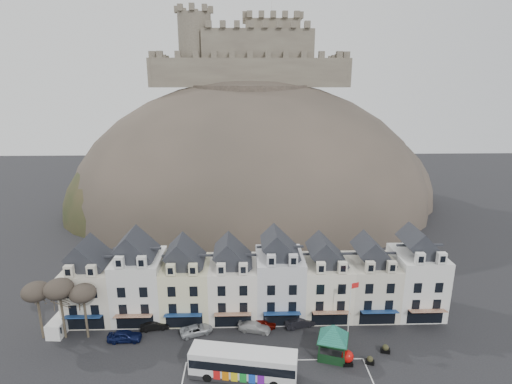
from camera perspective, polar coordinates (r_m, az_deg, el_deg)
The scene contains 20 objects.
coach_bay_markings at distance 50.96m, azimuth 3.12°, elevation -25.52°, with size 22.00×7.50×0.01m, color silver.
townhouse_terrace at distance 60.03m, azimuth 0.20°, elevation -12.44°, with size 54.40×9.35×11.80m.
castle_hill at distance 111.13m, azimuth -0.15°, elevation -1.93°, with size 100.00×76.00×68.00m.
castle at distance 113.18m, azimuth -0.67°, elevation 18.94°, with size 50.20×22.20×22.00m.
tree_left_far at distance 60.92m, azimuth -28.91°, elevation -12.41°, with size 3.61×3.61×8.24m.
tree_left_mid at distance 59.48m, azimuth -26.33°, elevation -12.36°, with size 3.78×3.78×8.64m.
tree_left_near at distance 58.63m, azimuth -23.51°, elevation -13.18°, with size 3.43×3.43×7.84m.
bus at distance 50.35m, azimuth -1.84°, elevation -23.22°, with size 12.77×5.05×3.51m.
bus_shelter at distance 53.06m, azimuth 11.00°, elevation -19.04°, with size 6.93×6.93×4.63m.
red_buoy at distance 53.88m, azimuth 12.93°, elevation -22.04°, with size 1.49×1.49×1.84m.
flagpole at distance 55.90m, azimuth 13.32°, elevation -15.67°, with size 1.18×0.47×8.54m.
white_van at distance 64.08m, azimuth -26.12°, elevation -16.59°, with size 2.29×4.74×2.11m.
planter_west at distance 54.80m, azimuth 15.96°, elevation -22.11°, with size 1.17×0.81×1.06m.
planter_east at distance 57.09m, azimuth 18.00°, elevation -20.52°, with size 1.25×0.83×1.15m.
car_navy at distance 59.10m, azimuth -18.25°, elevation -18.94°, with size 1.79×4.44×1.51m, color #0B1137.
car_black at distance 60.33m, azimuth -14.25°, elevation -17.95°, with size 1.37×3.91×1.29m, color black.
car_silver at distance 58.38m, azimuth -8.52°, elevation -18.88°, with size 2.05×4.38×1.24m, color #B6BABF.
car_white at distance 58.31m, azimuth -0.21°, elevation -18.71°, with size 1.81×4.46×1.30m, color silver.
car_maroon at distance 59.05m, azimuth 1.00°, elevation -18.25°, with size 1.48×3.67×1.25m, color #5A0A05.
car_charcoal at distance 59.44m, azimuth 6.27°, elevation -18.00°, with size 1.50×4.30×1.42m, color black.
Camera 1 is at (-1.66, -37.02, 33.44)m, focal length 28.00 mm.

